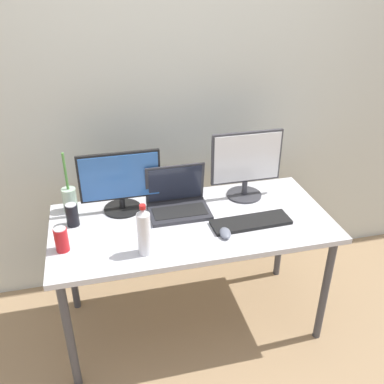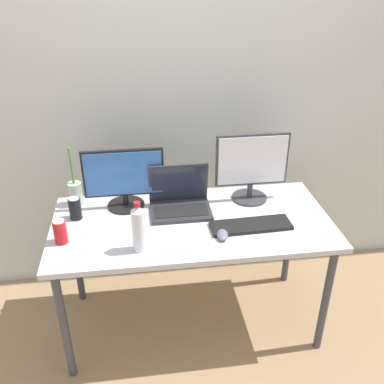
{
  "view_description": "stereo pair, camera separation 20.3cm",
  "coord_description": "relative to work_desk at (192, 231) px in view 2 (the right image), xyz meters",
  "views": [
    {
      "loc": [
        -0.46,
        -1.91,
        2.0
      ],
      "look_at": [
        0.0,
        0.0,
        0.92
      ],
      "focal_mm": 40.0,
      "sensor_mm": 36.0,
      "label": 1
    },
    {
      "loc": [
        -0.27,
        -1.94,
        2.0
      ],
      "look_at": [
        0.0,
        0.0,
        0.92
      ],
      "focal_mm": 40.0,
      "sensor_mm": 36.0,
      "label": 2
    }
  ],
  "objects": [
    {
      "name": "monitor_center",
      "position": [
        0.37,
        0.2,
        0.28
      ],
      "size": [
        0.42,
        0.21,
        0.41
      ],
      "color": "#38383D",
      "rests_on": "work_desk"
    },
    {
      "name": "soda_can_near_keyboard",
      "position": [
        -0.63,
        0.11,
        0.13
      ],
      "size": [
        0.07,
        0.07,
        0.13
      ],
      "color": "black",
      "rests_on": "work_desk"
    },
    {
      "name": "water_bottle",
      "position": [
        -0.29,
        -0.22,
        0.19
      ],
      "size": [
        0.07,
        0.07,
        0.27
      ],
      "color": "silver",
      "rests_on": "work_desk"
    },
    {
      "name": "work_desk",
      "position": [
        0.0,
        0.0,
        0.0
      ],
      "size": [
        1.51,
        0.72,
        0.74
      ],
      "color": "#424247",
      "rests_on": "ground"
    },
    {
      "name": "soda_can_by_laptop",
      "position": [
        -0.68,
        -0.11,
        0.13
      ],
      "size": [
        0.07,
        0.07,
        0.13
      ],
      "color": "red",
      "rests_on": "work_desk"
    },
    {
      "name": "bamboo_vase",
      "position": [
        -0.64,
        0.27,
        0.15
      ],
      "size": [
        0.08,
        0.08,
        0.35
      ],
      "color": "#B2D1B7",
      "rests_on": "work_desk"
    },
    {
      "name": "keyboard_main",
      "position": [
        0.3,
        -0.1,
        0.08
      ],
      "size": [
        0.44,
        0.15,
        0.02
      ],
      "primitive_type": "cube",
      "rotation": [
        0.0,
        0.0,
        0.04
      ],
      "color": "black",
      "rests_on": "work_desk"
    },
    {
      "name": "wall_back",
      "position": [
        0.0,
        0.59,
        0.63
      ],
      "size": [
        7.0,
        0.08,
        2.6
      ],
      "primitive_type": "cube",
      "color": "silver",
      "rests_on": "ground"
    },
    {
      "name": "ground_plane",
      "position": [
        0.0,
        0.0,
        -0.67
      ],
      "size": [
        16.0,
        16.0,
        0.0
      ],
      "primitive_type": "plane",
      "color": "#9E7F5B"
    },
    {
      "name": "laptop_silver",
      "position": [
        -0.05,
        0.14,
        0.13
      ],
      "size": [
        0.34,
        0.24,
        0.26
      ],
      "color": "#2D2D33",
      "rests_on": "work_desk"
    },
    {
      "name": "monitor_left",
      "position": [
        -0.35,
        0.21,
        0.25
      ],
      "size": [
        0.45,
        0.21,
        0.35
      ],
      "color": "black",
      "rests_on": "work_desk"
    },
    {
      "name": "mouse_by_keyboard",
      "position": [
        0.13,
        -0.18,
        0.08
      ],
      "size": [
        0.07,
        0.11,
        0.03
      ],
      "primitive_type": "ellipsoid",
      "rotation": [
        0.0,
        0.0,
        -0.15
      ],
      "color": "slate",
      "rests_on": "work_desk"
    }
  ]
}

